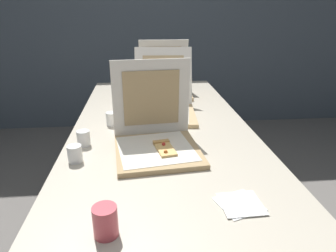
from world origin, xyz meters
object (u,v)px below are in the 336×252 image
at_px(cup_white_far, 118,102).
at_px(cup_white_near_left, 75,154).
at_px(cup_white_near_center, 84,138).
at_px(napkin_pile, 240,204).
at_px(cup_white_mid, 112,119).
at_px(cup_printed_front, 105,221).
at_px(table, 162,134).
at_px(pizza_box_middle, 164,106).
at_px(pizza_box_back, 165,86).
at_px(pizza_box_front, 156,139).

bearing_deg(cup_white_far, cup_white_near_left, -100.56).
xyz_separation_m(cup_white_near_center, napkin_pile, (0.57, -0.50, -0.03)).
bearing_deg(cup_white_mid, cup_printed_front, -86.57).
bearing_deg(table, pizza_box_middle, 81.88).
distance_m(pizza_box_back, cup_white_far, 0.44).
bearing_deg(cup_white_mid, cup_white_near_center, -113.35).
relative_size(cup_white_mid, cup_white_near_center, 1.00).
xyz_separation_m(pizza_box_front, pizza_box_back, (0.12, 0.92, -0.00)).
relative_size(pizza_box_back, cup_white_near_center, 5.25).
distance_m(cup_white_near_center, cup_printed_front, 0.62).
height_order(cup_white_near_center, cup_white_near_left, same).
relative_size(cup_white_near_left, cup_printed_front, 0.78).
relative_size(cup_white_far, napkin_pile, 0.44).
height_order(pizza_box_front, cup_white_near_center, pizza_box_front).
xyz_separation_m(pizza_box_middle, cup_white_near_left, (-0.41, -0.55, -0.02)).
relative_size(pizza_box_front, cup_white_far, 5.51).
bearing_deg(pizza_box_back, pizza_box_middle, -95.30).
height_order(cup_white_mid, napkin_pile, cup_white_mid).
height_order(cup_white_mid, cup_white_far, same).
height_order(table, cup_printed_front, cup_printed_front).
bearing_deg(cup_white_far, cup_printed_front, -88.17).
bearing_deg(napkin_pile, cup_printed_front, -166.73).
height_order(pizza_box_back, cup_printed_front, pizza_box_back).
height_order(table, pizza_box_middle, pizza_box_middle).
height_order(pizza_box_middle, napkin_pile, pizza_box_middle).
relative_size(table, cup_white_near_left, 28.63).
bearing_deg(cup_white_near_center, cup_white_near_left, -93.56).
relative_size(pizza_box_front, napkin_pile, 2.44).
distance_m(cup_printed_front, napkin_pile, 0.43).
bearing_deg(pizza_box_front, pizza_box_back, 77.47).
bearing_deg(pizza_box_front, cup_printed_front, -113.46).
bearing_deg(cup_white_near_center, pizza_box_back, 62.32).
height_order(cup_white_mid, cup_white_near_center, same).
xyz_separation_m(pizza_box_front, pizza_box_middle, (0.07, 0.47, -0.00)).
height_order(cup_white_mid, cup_white_near_left, same).
xyz_separation_m(cup_white_near_center, cup_printed_front, (0.16, -0.60, 0.01)).
relative_size(pizza_box_middle, cup_white_far, 7.13).
distance_m(cup_white_near_left, cup_printed_front, 0.47).
relative_size(table, cup_printed_front, 22.45).
distance_m(pizza_box_back, cup_white_mid, 0.68).
relative_size(cup_white_near_center, cup_white_near_left, 1.00).
relative_size(cup_white_mid, napkin_pile, 0.44).
bearing_deg(table, cup_white_mid, 171.13).
bearing_deg(table, cup_white_near_left, -136.54).
height_order(pizza_box_front, napkin_pile, pizza_box_front).
xyz_separation_m(cup_white_mid, cup_white_far, (0.01, 0.30, 0.00)).
distance_m(cup_white_far, napkin_pile, 1.14).
xyz_separation_m(pizza_box_back, cup_white_far, (-0.32, -0.30, -0.02)).
height_order(pizza_box_middle, cup_printed_front, pizza_box_middle).
distance_m(pizza_box_middle, cup_printed_front, 1.02).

